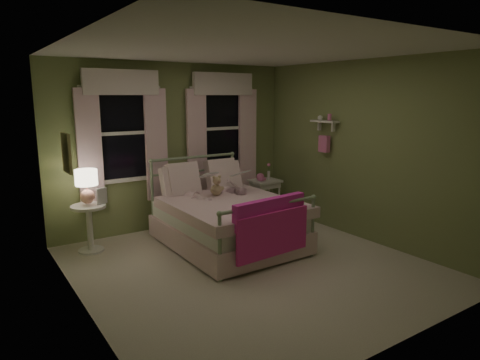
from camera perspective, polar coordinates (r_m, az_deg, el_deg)
room_shell at (r=5.10m, az=1.48°, el=2.25°), size 4.20×4.20×4.20m
bed at (r=6.06m, az=-1.84°, el=-5.18°), size 1.58×2.04×1.18m
pink_throw at (r=5.19m, az=4.19°, el=-5.44°), size 1.10×0.23×0.71m
child_left at (r=6.15m, az=-6.17°, el=0.47°), size 0.30×0.22×0.77m
child_right at (r=6.42m, az=-1.75°, el=0.86°), size 0.39×0.33×0.74m
book_left at (r=5.93m, az=-5.05°, el=0.16°), size 0.21×0.14×0.26m
book_right at (r=6.22m, az=-0.52°, el=0.33°), size 0.22×0.17×0.26m
teddy_bear at (r=6.18m, az=-3.16°, el=-0.98°), size 0.22×0.18×0.30m
nightstand_left at (r=6.14m, az=-19.45°, el=-5.27°), size 0.46×0.46×0.65m
table_lamp at (r=6.02m, az=-19.78°, el=-0.37°), size 0.29×0.29×0.46m
book_nightstand at (r=6.03m, az=-18.49°, el=-3.15°), size 0.23×0.27×0.02m
nightstand_right at (r=7.47m, az=3.34°, el=-0.74°), size 0.50×0.40×0.64m
pink_toy at (r=7.38m, az=2.76°, el=0.36°), size 0.14×0.19×0.14m
bud_vase at (r=7.53m, az=3.86°, el=1.21°), size 0.06×0.06×0.28m
window_left at (r=6.50m, az=-15.32°, el=6.65°), size 1.34×0.13×1.96m
window_right at (r=7.22m, az=-2.34°, el=7.45°), size 1.34×0.13×1.96m
wall_shelf at (r=6.83m, az=11.19°, el=6.20°), size 0.15×0.50×0.60m
framed_picture at (r=4.85m, az=-22.11°, el=3.34°), size 0.03×0.32×0.42m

